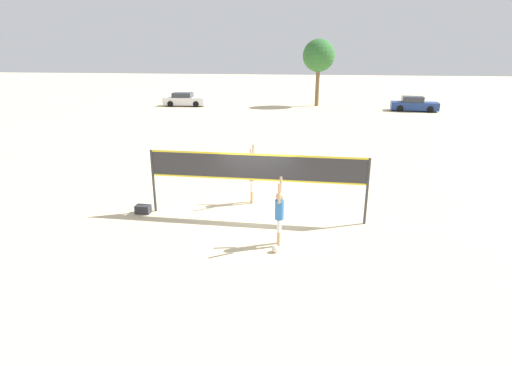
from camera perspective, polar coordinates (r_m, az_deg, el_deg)
ground_plane at (r=14.51m, az=-0.00°, el=-4.87°), size 200.00×200.00×0.00m
volleyball_net at (r=13.93m, az=-0.00°, el=1.76°), size 7.73×0.09×2.36m
player_spiker at (r=12.09m, az=3.36°, el=-4.05°), size 0.28×0.70×2.12m
player_blocker at (r=15.50m, az=-0.56°, el=1.41°), size 0.28×0.72×2.29m
volleyball at (r=12.05m, az=2.78°, el=-9.35°), size 0.22×0.22×0.22m
gear_bag at (r=15.37m, az=-15.82°, el=-3.63°), size 0.54×0.33×0.31m
parked_car_near at (r=46.28m, az=-10.16°, el=11.60°), size 4.74×2.08×1.47m
parked_car_mid at (r=44.58m, az=21.62°, el=10.39°), size 4.74×2.30×1.47m
tree_left_cluster at (r=45.91m, az=8.95°, el=17.48°), size 3.47×3.47×7.15m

